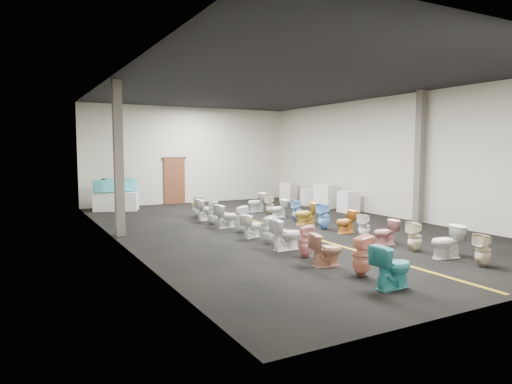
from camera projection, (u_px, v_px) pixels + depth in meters
floor at (277, 228)px, 14.75m from camera, size 16.00×16.00×0.00m
ceiling at (277, 86)px, 14.33m from camera, size 16.00×16.00×0.00m
wall_back at (190, 155)px, 21.54m from camera, size 10.00×0.00×10.00m
wall_left at (117, 160)px, 12.17m from camera, size 0.00×16.00×16.00m
wall_right at (393, 157)px, 16.91m from camera, size 0.00×16.00×16.00m
aisle_stripe at (277, 227)px, 14.75m from camera, size 0.12×15.60×0.01m
back_door at (174, 181)px, 21.22m from camera, size 1.00×0.10×2.10m
door_frame at (174, 158)px, 21.13m from camera, size 1.15×0.08×0.10m
column_left at (118, 159)px, 13.16m from camera, size 0.25×0.25×4.50m
column_right at (420, 157)px, 15.48m from camera, size 0.25×0.25×4.50m
display_table at (116, 201)px, 18.88m from camera, size 1.92×1.43×0.77m
bathtub at (116, 185)px, 18.82m from camera, size 1.85×0.82×0.55m
appliance_crate_a at (348, 202)px, 18.31m from camera, size 0.67×0.67×0.85m
appliance_crate_b at (325, 196)px, 19.63m from camera, size 0.95×0.95×1.02m
appliance_crate_c at (309, 197)px, 20.71m from camera, size 0.81×0.81×0.75m
appliance_crate_d at (289, 192)px, 22.22m from camera, size 0.82×0.82×0.90m
toilet_left_0 at (392, 266)px, 8.26m from camera, size 0.82×0.49×0.81m
toilet_left_1 at (361, 255)px, 9.08m from camera, size 0.38×0.37×0.83m
toilet_left_2 at (326, 250)px, 9.85m from camera, size 0.77×0.51×0.72m
toilet_left_3 at (305, 241)px, 10.68m from camera, size 0.44×0.44×0.76m
toilet_left_4 at (286, 234)px, 11.46m from camera, size 0.78×0.45×0.79m
toilet_left_5 at (268, 229)px, 12.34m from camera, size 0.40×0.39×0.73m
toilet_left_6 at (252, 226)px, 13.05m from camera, size 0.76×0.62×0.68m
toilet_left_7 at (241, 219)px, 13.92m from camera, size 0.43×0.43×0.82m
toilet_left_8 at (226, 216)px, 14.71m from camera, size 0.82×0.59×0.76m
toilet_left_9 at (212, 212)px, 15.39m from camera, size 0.47×0.46×0.80m
toilet_left_10 at (206, 210)px, 16.28m from camera, size 0.81×0.55×0.76m
toilet_left_11 at (197, 206)px, 17.07m from camera, size 0.43×0.42×0.83m
toilet_right_0 at (483, 250)px, 9.79m from camera, size 0.37×0.37×0.73m
toilet_right_1 at (447, 242)px, 10.56m from camera, size 0.83×0.57×0.78m
toilet_right_2 at (415, 236)px, 11.26m from camera, size 0.38×0.37×0.75m
toilet_right_3 at (385, 232)px, 12.06m from camera, size 0.70×0.46×0.67m
toilet_right_4 at (364, 226)px, 12.83m from camera, size 0.43×0.43×0.73m
toilet_right_5 at (346, 222)px, 13.77m from camera, size 0.70×0.43×0.69m
toilet_right_6 at (324, 216)px, 14.39m from camera, size 0.39×0.38×0.84m
toilet_right_7 at (306, 213)px, 15.25m from camera, size 0.84×0.60×0.77m
toilet_right_8 at (297, 210)px, 16.04m from camera, size 0.38×0.37×0.76m
toilet_right_9 at (279, 209)px, 16.86m from camera, size 0.69×0.42×0.68m
toilet_right_10 at (270, 205)px, 17.72m from camera, size 0.44×0.43×0.73m
toilet_right_11 at (256, 202)px, 18.47m from camera, size 0.77×0.47×0.77m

